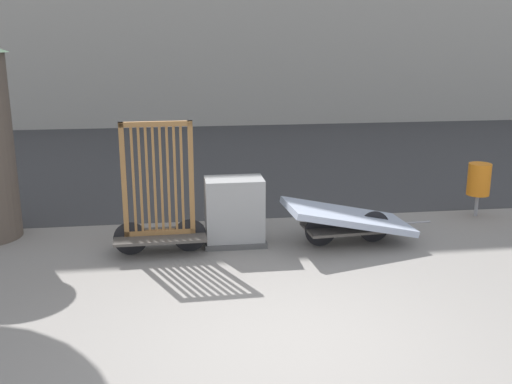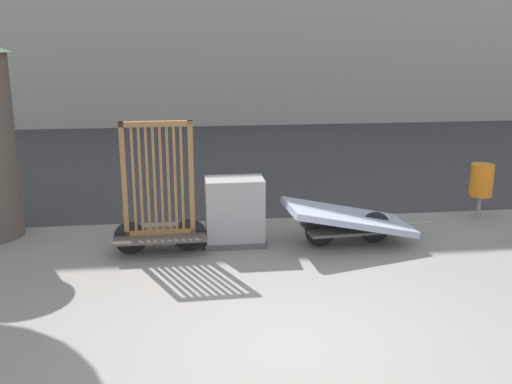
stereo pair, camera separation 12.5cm
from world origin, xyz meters
name	(u,v)px [view 1 (the left image)]	position (x,y,z in m)	size (l,w,h in m)	color
ground_plane	(295,344)	(0.00, 0.00, 0.00)	(60.00, 60.00, 0.00)	gray
road_strip	(220,157)	(0.00, 9.63, 0.00)	(56.00, 10.65, 0.01)	#38383A
bike_cart_with_bedframe	(160,209)	(-1.39, 2.87, 0.66)	(2.02, 0.72, 1.92)	#4C4742
bike_cart_with_mattress	(348,219)	(1.40, 2.87, 0.39)	(2.33, 1.10, 0.68)	#4C4742
utility_cabinet	(234,214)	(-0.29, 3.11, 0.47)	(0.92, 0.60, 1.02)	#4C4C4C
trash_bin	(479,180)	(4.03, 3.95, 0.65)	(0.39, 0.39, 0.93)	gray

